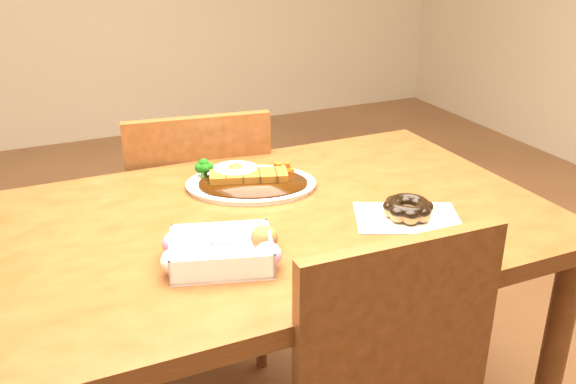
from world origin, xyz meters
name	(u,v)px	position (x,y,z in m)	size (l,w,h in m)	color
table	(281,252)	(0.00, 0.00, 0.65)	(1.20, 0.80, 0.75)	#522C10
chair_far	(197,228)	(-0.05, 0.54, 0.48)	(0.47, 0.47, 0.87)	#522C10
katsu_curry_plate	(249,181)	(-0.01, 0.17, 0.77)	(0.37, 0.32, 0.06)	white
donut_box	(221,250)	(-0.19, -0.16, 0.78)	(0.24, 0.20, 0.06)	white
pon_de_ring	(408,209)	(0.24, -0.14, 0.77)	(0.27, 0.24, 0.04)	silver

